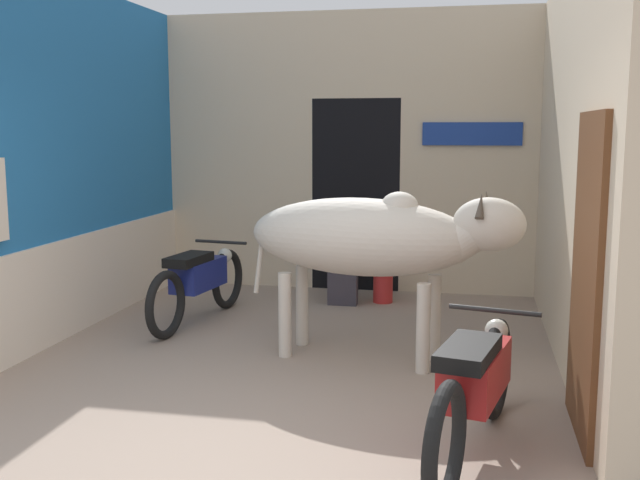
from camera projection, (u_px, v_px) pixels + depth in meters
ground_plane at (208, 461)px, 4.32m from camera, size 30.00×30.00×0.00m
wall_left_shopfront at (59, 166)px, 6.82m from camera, size 0.25×4.75×3.23m
wall_back_with_doorway at (354, 169)px, 8.96m from camera, size 4.34×0.93×3.23m
wall_right_with_door at (577, 168)px, 5.88m from camera, size 0.22×4.75×3.23m
cow at (373, 238)px, 6.06m from camera, size 2.33×0.99×1.43m
motorcycle_near at (475, 384)px, 4.30m from camera, size 0.65×1.96×0.78m
motorcycle_far at (199, 280)px, 7.34m from camera, size 0.58×1.87×0.75m
shopkeeper_seated at (345, 251)px, 8.16m from camera, size 0.45×0.33×1.11m
plastic_stool at (383, 283)px, 8.22m from camera, size 0.31×0.31×0.40m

